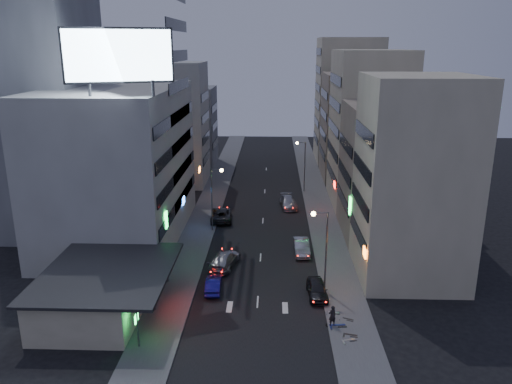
{
  "coord_description": "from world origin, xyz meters",
  "views": [
    {
      "loc": [
        1.3,
        -36.97,
        22.64
      ],
      "look_at": [
        -0.62,
        17.39,
        6.56
      ],
      "focal_mm": 35.0,
      "sensor_mm": 36.0,
      "label": 1
    }
  ],
  "objects_px": {
    "parked_car_left": "(221,214)",
    "person": "(332,316)",
    "parked_car_right_mid": "(302,247)",
    "scooter_silver_b": "(340,307)",
    "parked_car_right_near": "(317,289)",
    "scooter_blue": "(346,317)",
    "road_car_blue": "(213,284)",
    "road_car_silver": "(225,260)",
    "scooter_black_a": "(358,329)",
    "scooter_black_b": "(354,315)",
    "parked_car_right_far": "(288,202)",
    "scooter_silver_a": "(355,332)"
  },
  "relations": [
    {
      "from": "parked_car_left",
      "to": "person",
      "type": "bearing_deg",
      "value": 109.63
    },
    {
      "from": "road_car_silver",
      "to": "scooter_black_a",
      "type": "relative_size",
      "value": 3.33
    },
    {
      "from": "road_car_blue",
      "to": "scooter_blue",
      "type": "xyz_separation_m",
      "value": [
        11.79,
        -5.73,
        0.08
      ]
    },
    {
      "from": "parked_car_right_near",
      "to": "parked_car_right_mid",
      "type": "xyz_separation_m",
      "value": [
        -0.93,
        10.07,
        0.03
      ]
    },
    {
      "from": "parked_car_right_mid",
      "to": "scooter_blue",
      "type": "distance_m",
      "value": 15.3
    },
    {
      "from": "parked_car_right_near",
      "to": "road_car_blue",
      "type": "relative_size",
      "value": 1.08
    },
    {
      "from": "road_car_silver",
      "to": "scooter_black_a",
      "type": "bearing_deg",
      "value": 145.68
    },
    {
      "from": "parked_car_right_near",
      "to": "parked_car_right_far",
      "type": "relative_size",
      "value": 0.82
    },
    {
      "from": "person",
      "to": "parked_car_right_near",
      "type": "bearing_deg",
      "value": -103.86
    },
    {
      "from": "road_car_blue",
      "to": "road_car_silver",
      "type": "relative_size",
      "value": 0.72
    },
    {
      "from": "parked_car_right_near",
      "to": "scooter_black_a",
      "type": "height_order",
      "value": "parked_car_right_near"
    },
    {
      "from": "scooter_blue",
      "to": "parked_car_right_far",
      "type": "bearing_deg",
      "value": 2.01
    },
    {
      "from": "parked_car_right_mid",
      "to": "road_car_blue",
      "type": "relative_size",
      "value": 1.17
    },
    {
      "from": "parked_car_right_near",
      "to": "scooter_black_a",
      "type": "xyz_separation_m",
      "value": [
        2.76,
        -6.58,
        -0.11
      ]
    },
    {
      "from": "road_car_silver",
      "to": "person",
      "type": "bearing_deg",
      "value": 143.92
    },
    {
      "from": "parked_car_right_far",
      "to": "person",
      "type": "distance_m",
      "value": 31.94
    },
    {
      "from": "scooter_silver_b",
      "to": "scooter_black_a",
      "type": "bearing_deg",
      "value": -154.85
    },
    {
      "from": "scooter_black_a",
      "to": "person",
      "type": "bearing_deg",
      "value": 67.88
    },
    {
      "from": "scooter_black_b",
      "to": "scooter_silver_b",
      "type": "distance_m",
      "value": 1.6
    },
    {
      "from": "road_car_silver",
      "to": "parked_car_right_near",
      "type": "bearing_deg",
      "value": 158.64
    },
    {
      "from": "road_car_silver",
      "to": "person",
      "type": "xyz_separation_m",
      "value": [
        10.09,
        -11.4,
        0.21
      ]
    },
    {
      "from": "parked_car_right_near",
      "to": "scooter_blue",
      "type": "height_order",
      "value": "parked_car_right_near"
    },
    {
      "from": "parked_car_right_mid",
      "to": "scooter_silver_b",
      "type": "relative_size",
      "value": 2.94
    },
    {
      "from": "parked_car_left",
      "to": "road_car_blue",
      "type": "distance_m",
      "value": 20.07
    },
    {
      "from": "person",
      "to": "parked_car_left",
      "type": "bearing_deg",
      "value": -88.11
    },
    {
      "from": "parked_car_left",
      "to": "parked_car_right_far",
      "type": "height_order",
      "value": "parked_car_left"
    },
    {
      "from": "road_car_blue",
      "to": "scooter_silver_b",
      "type": "height_order",
      "value": "road_car_blue"
    },
    {
      "from": "parked_car_right_far",
      "to": "scooter_blue",
      "type": "height_order",
      "value": "parked_car_right_far"
    },
    {
      "from": "road_car_blue",
      "to": "scooter_silver_b",
      "type": "bearing_deg",
      "value": 158.89
    },
    {
      "from": "road_car_blue",
      "to": "scooter_silver_b",
      "type": "distance_m",
      "value": 12.16
    },
    {
      "from": "parked_car_right_near",
      "to": "scooter_black_b",
      "type": "distance_m",
      "value": 5.09
    },
    {
      "from": "road_car_blue",
      "to": "scooter_blue",
      "type": "height_order",
      "value": "scooter_blue"
    },
    {
      "from": "scooter_silver_a",
      "to": "road_car_silver",
      "type": "bearing_deg",
      "value": 26.13
    },
    {
      "from": "road_car_blue",
      "to": "scooter_silver_b",
      "type": "relative_size",
      "value": 2.52
    },
    {
      "from": "parked_car_right_near",
      "to": "road_car_silver",
      "type": "distance_m",
      "value": 11.16
    },
    {
      "from": "scooter_black_a",
      "to": "road_car_blue",
      "type": "bearing_deg",
      "value": 72.92
    },
    {
      "from": "person",
      "to": "scooter_silver_b",
      "type": "bearing_deg",
      "value": -135.76
    },
    {
      "from": "scooter_black_b",
      "to": "scooter_silver_b",
      "type": "bearing_deg",
      "value": 67.19
    },
    {
      "from": "parked_car_left",
      "to": "scooter_silver_a",
      "type": "distance_m",
      "value": 30.96
    },
    {
      "from": "scooter_black_b",
      "to": "parked_car_right_mid",
      "type": "bearing_deg",
      "value": 38.77
    },
    {
      "from": "scooter_blue",
      "to": "scooter_silver_b",
      "type": "relative_size",
      "value": 1.28
    },
    {
      "from": "parked_car_right_mid",
      "to": "scooter_silver_b",
      "type": "xyz_separation_m",
      "value": [
        2.65,
        -13.13,
        -0.17
      ]
    },
    {
      "from": "parked_car_left",
      "to": "road_car_silver",
      "type": "distance_m",
      "value": 14.72
    },
    {
      "from": "scooter_silver_a",
      "to": "scooter_silver_b",
      "type": "xyz_separation_m",
      "value": [
        -0.71,
        3.97,
        -0.02
      ]
    },
    {
      "from": "parked_car_right_mid",
      "to": "parked_car_right_far",
      "type": "distance_m",
      "value": 16.58
    },
    {
      "from": "parked_car_right_near",
      "to": "person",
      "type": "distance_m",
      "value": 5.27
    },
    {
      "from": "road_car_blue",
      "to": "person",
      "type": "relative_size",
      "value": 2.23
    },
    {
      "from": "parked_car_right_mid",
      "to": "parked_car_left",
      "type": "relative_size",
      "value": 0.8
    },
    {
      "from": "road_car_blue",
      "to": "scooter_black_b",
      "type": "bearing_deg",
      "value": 155.67
    },
    {
      "from": "road_car_blue",
      "to": "scooter_black_b",
      "type": "xyz_separation_m",
      "value": [
        12.63,
        -5.01,
        -0.06
      ]
    }
  ]
}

